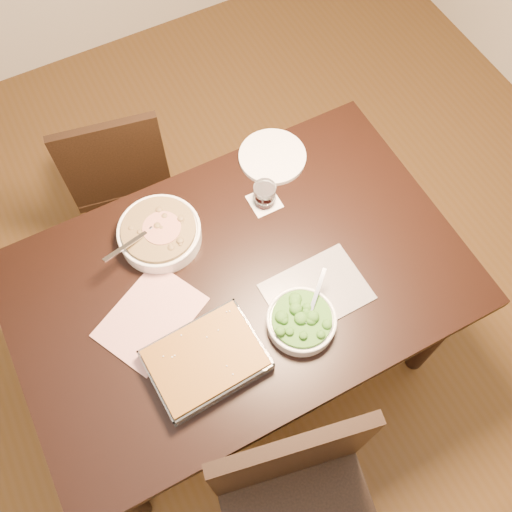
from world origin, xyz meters
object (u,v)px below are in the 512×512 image
(stew_bowl, at_px, (160,233))
(chair_near, at_px, (299,507))
(dinner_plate, at_px, (272,157))
(broccoli_bowl, at_px, (301,321))
(baking_dish, at_px, (206,360))
(chair_far, at_px, (118,167))
(table, at_px, (240,291))
(wine_tumbler, at_px, (265,194))

(stew_bowl, relative_size, chair_near, 0.30)
(stew_bowl, bearing_deg, chair_near, -88.73)
(chair_near, bearing_deg, dinner_plate, 77.25)
(broccoli_bowl, height_order, dinner_plate, broccoli_bowl)
(broccoli_bowl, bearing_deg, stew_bowl, 118.69)
(broccoli_bowl, relative_size, baking_dish, 0.63)
(chair_near, xyz_separation_m, chair_far, (-0.02, 1.45, -0.07))
(dinner_plate, bearing_deg, baking_dish, -132.98)
(stew_bowl, xyz_separation_m, dinner_plate, (0.47, 0.11, -0.03))
(table, bearing_deg, chair_near, -101.92)
(baking_dish, xyz_separation_m, wine_tumbler, (0.41, 0.41, 0.02))
(table, xyz_separation_m, stew_bowl, (-0.16, 0.25, 0.13))
(wine_tumbler, bearing_deg, dinner_plate, 53.24)
(stew_bowl, xyz_separation_m, baking_dish, (-0.05, -0.44, -0.01))
(table, bearing_deg, baking_dish, -136.44)
(baking_dish, bearing_deg, table, 40.56)
(stew_bowl, bearing_deg, chair_far, 89.90)
(wine_tumbler, distance_m, chair_far, 0.76)
(chair_near, relative_size, chair_far, 1.16)
(wine_tumbler, bearing_deg, broccoli_bowl, -103.90)
(chair_near, height_order, chair_far, chair_near)
(table, bearing_deg, dinner_plate, 49.07)
(table, height_order, stew_bowl, stew_bowl)
(baking_dish, xyz_separation_m, chair_far, (0.05, 0.99, -0.32))
(wine_tumbler, bearing_deg, chair_near, -111.53)
(baking_dish, bearing_deg, chair_near, -84.60)
(table, relative_size, baking_dish, 4.22)
(table, relative_size, broccoli_bowl, 6.74)
(chair_near, bearing_deg, stew_bowl, 102.54)
(baking_dish, height_order, chair_near, chair_near)
(broccoli_bowl, distance_m, dinner_plate, 0.62)
(table, height_order, chair_far, chair_far)
(table, distance_m, dinner_plate, 0.49)
(chair_far, bearing_deg, chair_near, 101.41)
(broccoli_bowl, bearing_deg, wine_tumbler, 76.10)
(table, xyz_separation_m, chair_far, (-0.16, 0.80, -0.19))
(chair_far, bearing_deg, table, 111.66)
(table, distance_m, stew_bowl, 0.32)
(dinner_plate, bearing_deg, table, -130.93)
(table, distance_m, chair_far, 0.84)
(dinner_plate, bearing_deg, chair_near, -114.01)
(stew_bowl, distance_m, broccoli_bowl, 0.53)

